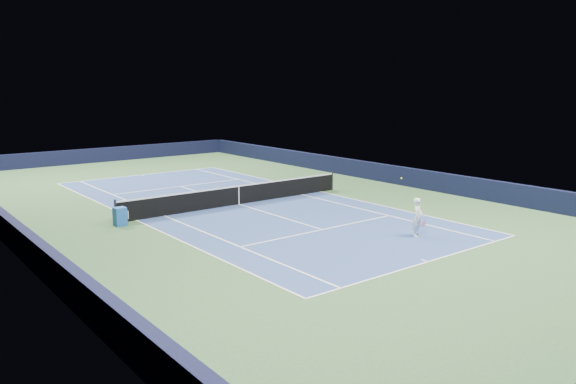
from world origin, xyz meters
TOP-DOWN VIEW (x-y plane):
  - ground at (0.00, 0.00)m, footprint 40.00×40.00m
  - wall_far at (0.00, 19.82)m, footprint 22.00×0.35m
  - wall_right at (10.82, 0.00)m, footprint 0.35×40.00m
  - wall_left at (-10.82, 0.00)m, footprint 0.35×40.00m
  - court_surface at (0.00, 0.00)m, footprint 10.97×23.77m
  - baseline_far at (0.00, 11.88)m, footprint 10.97×0.08m
  - baseline_near at (0.00, -11.88)m, footprint 10.97×0.08m
  - sideline_doubles_right at (5.49, 0.00)m, footprint 0.08×23.77m
  - sideline_doubles_left at (-5.49, 0.00)m, footprint 0.08×23.77m
  - sideline_singles_right at (4.12, 0.00)m, footprint 0.08×23.77m
  - sideline_singles_left at (-4.12, 0.00)m, footprint 0.08×23.77m
  - service_line_far at (0.00, 6.40)m, footprint 8.23×0.08m
  - service_line_near at (0.00, -6.40)m, footprint 8.23×0.08m
  - center_service_line at (0.00, 0.00)m, footprint 0.08×12.80m
  - center_mark_far at (0.00, 11.73)m, footprint 0.08×0.30m
  - center_mark_near at (0.00, -11.73)m, footprint 0.08×0.30m
  - tennis_net at (0.00, 0.00)m, footprint 12.90×0.10m
  - sponsor_cube at (-6.40, -0.47)m, footprint 0.57×0.46m
  - tennis_player at (2.35, -9.47)m, footprint 0.79×1.31m

SIDE VIEW (x-z plane):
  - ground at x=0.00m, z-range 0.00..0.00m
  - court_surface at x=0.00m, z-range 0.00..0.01m
  - baseline_far at x=0.00m, z-range 0.01..0.01m
  - baseline_near at x=0.00m, z-range 0.01..0.01m
  - sideline_doubles_right at x=5.49m, z-range 0.01..0.01m
  - sideline_doubles_left at x=-5.49m, z-range 0.01..0.01m
  - sideline_singles_right at x=4.12m, z-range 0.01..0.01m
  - sideline_singles_left at x=-4.12m, z-range 0.01..0.01m
  - service_line_far at x=0.00m, z-range 0.01..0.01m
  - service_line_near at x=0.00m, z-range 0.01..0.01m
  - center_service_line at x=0.00m, z-range 0.01..0.01m
  - center_mark_far at x=0.00m, z-range 0.01..0.01m
  - center_mark_near at x=0.00m, z-range 0.01..0.01m
  - sponsor_cube at x=-6.40m, z-range 0.00..0.80m
  - tennis_net at x=0.00m, z-range -0.03..1.04m
  - wall_far at x=0.00m, z-range 0.00..1.10m
  - wall_right at x=10.82m, z-range 0.00..1.10m
  - wall_left at x=-10.82m, z-range 0.00..1.10m
  - tennis_player at x=2.35m, z-range -0.34..1.90m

